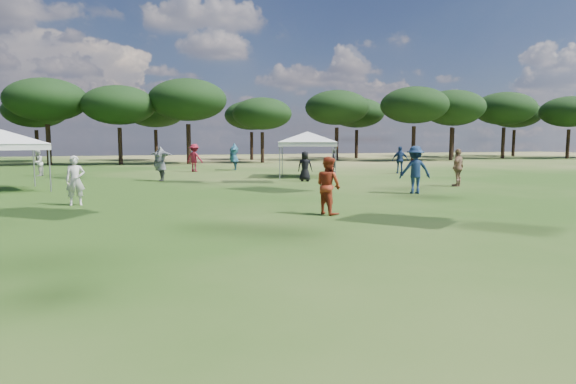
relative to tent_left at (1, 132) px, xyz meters
name	(u,v)px	position (x,y,z in m)	size (l,w,h in m)	color
tree_line	(175,105)	(9.26, 24.27, 2.95)	(108.78, 17.63, 7.77)	black
tent_left	(1,132)	(0.00, 0.00, 0.00)	(5.89, 5.89, 2.90)	gray
tent_right	(308,134)	(14.96, 3.44, 0.04)	(6.24, 6.24, 2.94)	gray
festival_crowd	(187,164)	(7.93, 2.47, -1.58)	(28.43, 22.70, 1.92)	beige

